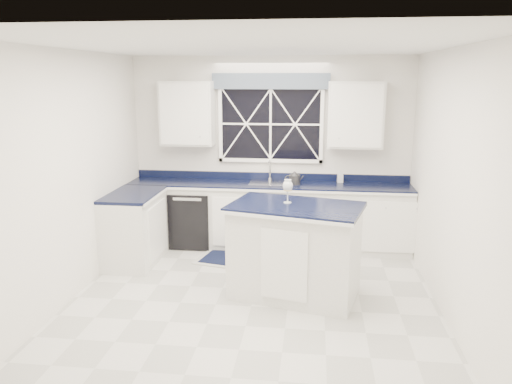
# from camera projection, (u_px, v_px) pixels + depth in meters

# --- Properties ---
(ground) EXTENTS (4.50, 4.50, 0.00)m
(ground) POSITION_uv_depth(u_px,v_px,m) (251.00, 306.00, 5.37)
(ground) COLOR silver
(ground) RESTS_ON ground
(back_wall) EXTENTS (4.00, 0.10, 2.70)m
(back_wall) POSITION_uv_depth(u_px,v_px,m) (271.00, 152.00, 7.24)
(back_wall) COLOR white
(back_wall) RESTS_ON ground
(base_cabinets) EXTENTS (3.99, 1.60, 0.90)m
(base_cabinets) POSITION_uv_depth(u_px,v_px,m) (244.00, 219.00, 7.03)
(base_cabinets) COLOR silver
(base_cabinets) RESTS_ON ground
(countertop) EXTENTS (3.98, 0.64, 0.04)m
(countertop) POSITION_uv_depth(u_px,v_px,m) (269.00, 185.00, 7.04)
(countertop) COLOR black
(countertop) RESTS_ON base_cabinets
(dishwasher) EXTENTS (0.60, 0.58, 0.82)m
(dishwasher) POSITION_uv_depth(u_px,v_px,m) (193.00, 217.00, 7.29)
(dishwasher) COLOR black
(dishwasher) RESTS_ON ground
(window) EXTENTS (1.65, 0.09, 1.26)m
(window) POSITION_uv_depth(u_px,v_px,m) (271.00, 119.00, 7.08)
(window) COLOR black
(window) RESTS_ON ground
(upper_cabinets) EXTENTS (3.10, 0.34, 0.90)m
(upper_cabinets) POSITION_uv_depth(u_px,v_px,m) (270.00, 114.00, 6.95)
(upper_cabinets) COLOR silver
(upper_cabinets) RESTS_ON ground
(faucet) EXTENTS (0.05, 0.20, 0.30)m
(faucet) POSITION_uv_depth(u_px,v_px,m) (270.00, 170.00, 7.19)
(faucet) COLOR silver
(faucet) RESTS_ON countertop
(island) EXTENTS (1.57, 1.16, 1.05)m
(island) POSITION_uv_depth(u_px,v_px,m) (295.00, 251.00, 5.53)
(island) COLOR silver
(island) RESTS_ON ground
(rug) EXTENTS (1.27, 0.92, 0.02)m
(rug) POSITION_uv_depth(u_px,v_px,m) (241.00, 260.00, 6.71)
(rug) COLOR #AFAFAA
(rug) RESTS_ON ground
(kettle) EXTENTS (0.27, 0.17, 0.19)m
(kettle) POSITION_uv_depth(u_px,v_px,m) (294.00, 178.00, 6.96)
(kettle) COLOR #2F2F31
(kettle) RESTS_ON countertop
(wine_glass) EXTENTS (0.11, 0.11, 0.26)m
(wine_glass) POSITION_uv_depth(u_px,v_px,m) (288.00, 187.00, 5.47)
(wine_glass) COLOR silver
(wine_glass) RESTS_ON island
(soap_bottle) EXTENTS (0.09, 0.09, 0.18)m
(soap_bottle) POSITION_uv_depth(u_px,v_px,m) (340.00, 176.00, 7.09)
(soap_bottle) COLOR silver
(soap_bottle) RESTS_ON countertop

